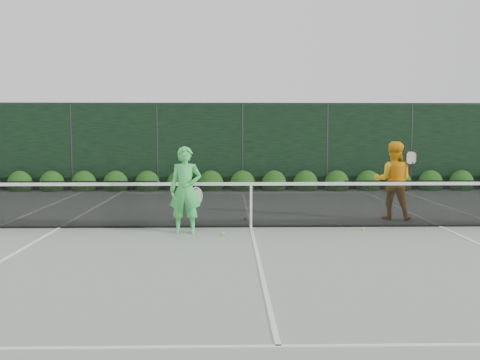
{
  "coord_description": "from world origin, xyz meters",
  "views": [
    {
      "loc": [
        -0.47,
        -11.36,
        2.07
      ],
      "look_at": [
        -0.23,
        0.3,
        1.0
      ],
      "focal_mm": 40.0,
      "sensor_mm": 36.0,
      "label": 1
    }
  ],
  "objects": [
    {
      "name": "ground",
      "position": [
        0.0,
        0.0,
        0.0
      ],
      "size": [
        80.0,
        80.0,
        0.0
      ],
      "primitive_type": "plane",
      "color": "gray",
      "rests_on": "ground"
    },
    {
      "name": "tennis_net",
      "position": [
        -0.02,
        0.0,
        0.53
      ],
      "size": [
        12.9,
        0.1,
        1.07
      ],
      "color": "black",
      "rests_on": "ground"
    },
    {
      "name": "player_woman",
      "position": [
        -1.35,
        -0.6,
        0.88
      ],
      "size": [
        0.67,
        0.46,
        1.77
      ],
      "rotation": [
        0.0,
        0.0,
        -0.05
      ],
      "color": "#3ED65A",
      "rests_on": "ground"
    },
    {
      "name": "player_man",
      "position": [
        3.38,
        1.02,
        0.92
      ],
      "size": [
        1.05,
        0.92,
        1.83
      ],
      "rotation": [
        0.0,
        0.0,
        2.86
      ],
      "color": "#FFAE15",
      "rests_on": "ground"
    },
    {
      "name": "court_lines",
      "position": [
        0.0,
        0.0,
        0.01
      ],
      "size": [
        11.03,
        23.83,
        0.01
      ],
      "color": "white",
      "rests_on": "ground"
    },
    {
      "name": "windscreen_fence",
      "position": [
        0.0,
        -2.71,
        1.51
      ],
      "size": [
        32.0,
        21.07,
        3.06
      ],
      "color": "black",
      "rests_on": "ground"
    },
    {
      "name": "hedge_row",
      "position": [
        -0.0,
        7.15,
        0.23
      ],
      "size": [
        31.66,
        0.65,
        0.94
      ],
      "color": "#193D10",
      "rests_on": "ground"
    },
    {
      "name": "tennis_balls",
      "position": [
        0.54,
        -0.12,
        0.03
      ],
      "size": [
        2.98,
        1.85,
        0.07
      ],
      "color": "#CBDA30",
      "rests_on": "ground"
    }
  ]
}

